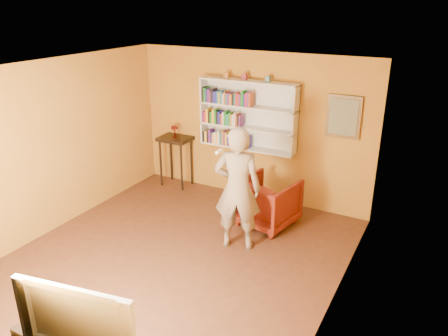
% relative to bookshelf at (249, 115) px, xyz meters
% --- Properties ---
extents(room_shell, '(5.30, 5.80, 2.88)m').
position_rel_bookshelf_xyz_m(room_shell, '(0.00, -2.41, -0.58)').
color(room_shell, '#442515').
rests_on(room_shell, ground).
extents(bookshelf, '(1.80, 0.29, 1.23)m').
position_rel_bookshelf_xyz_m(bookshelf, '(0.00, 0.00, 0.00)').
color(bookshelf, silver).
rests_on(bookshelf, room_shell).
extents(books_row_lower, '(0.93, 0.19, 0.27)m').
position_rel_bookshelf_xyz_m(books_row_lower, '(-0.39, -0.10, -0.47)').
color(books_row_lower, black).
rests_on(books_row_lower, bookshelf).
extents(books_row_middle, '(0.77, 0.19, 0.26)m').
position_rel_bookshelf_xyz_m(books_row_middle, '(-0.48, -0.11, -0.09)').
color(books_row_middle, '#622369').
rests_on(books_row_middle, bookshelf).
extents(books_row_upper, '(0.96, 0.19, 0.27)m').
position_rel_bookshelf_xyz_m(books_row_upper, '(-0.38, -0.11, 0.29)').
color(books_row_upper, black).
rests_on(books_row_upper, bookshelf).
extents(ornament_left, '(0.07, 0.07, 0.10)m').
position_rel_bookshelf_xyz_m(ornament_left, '(-0.42, -0.06, 0.67)').
color(ornament_left, '#9E632D').
rests_on(ornament_left, bookshelf).
extents(ornament_centre, '(0.08, 0.08, 0.11)m').
position_rel_bookshelf_xyz_m(ornament_centre, '(-0.07, -0.06, 0.68)').
color(ornament_centre, maroon).
rests_on(ornament_centre, bookshelf).
extents(ornament_right, '(0.07, 0.07, 0.10)m').
position_rel_bookshelf_xyz_m(ornament_right, '(0.36, -0.06, 0.67)').
color(ornament_right, slate).
rests_on(ornament_right, bookshelf).
extents(framed_painting, '(0.55, 0.05, 0.70)m').
position_rel_bookshelf_xyz_m(framed_painting, '(1.65, 0.05, 0.16)').
color(framed_painting, brown).
rests_on(framed_painting, room_shell).
extents(console_table, '(0.61, 0.47, 1.00)m').
position_rel_bookshelf_xyz_m(console_table, '(-1.50, -0.16, -0.76)').
color(console_table, black).
rests_on(console_table, ground).
extents(ruby_lustre, '(0.15, 0.14, 0.24)m').
position_rel_bookshelf_xyz_m(ruby_lustre, '(-1.50, -0.16, -0.42)').
color(ruby_lustre, maroon).
rests_on(ruby_lustre, console_table).
extents(armchair, '(1.02, 1.04, 0.81)m').
position_rel_bookshelf_xyz_m(armchair, '(0.75, -0.82, -1.19)').
color(armchair, '#4B0A05').
rests_on(armchair, ground).
extents(person, '(0.79, 0.64, 1.89)m').
position_rel_bookshelf_xyz_m(person, '(0.62, -1.67, -0.65)').
color(person, '#7B6A5A').
rests_on(person, ground).
extents(game_remote, '(0.04, 0.15, 0.04)m').
position_rel_bookshelf_xyz_m(game_remote, '(0.44, -1.90, -0.03)').
color(game_remote, white).
rests_on(game_remote, person).
extents(television, '(1.19, 0.36, 0.68)m').
position_rel_bookshelf_xyz_m(television, '(0.56, -4.66, -0.70)').
color(television, black).
rests_on(television, tv_cabinet).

